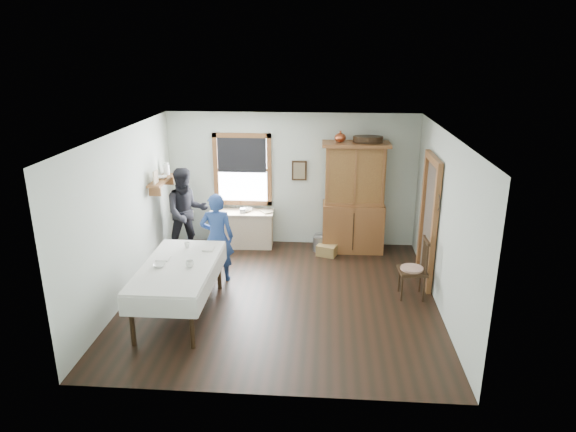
% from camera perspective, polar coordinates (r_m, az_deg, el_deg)
% --- Properties ---
extents(room, '(5.01, 5.01, 2.70)m').
position_cam_1_polar(room, '(8.01, -0.79, -0.38)').
color(room, black).
rests_on(room, ground).
extents(window, '(1.18, 0.07, 1.48)m').
position_cam_1_polar(window, '(10.42, -5.10, 5.59)').
color(window, white).
rests_on(window, room).
extents(doorway, '(0.09, 1.14, 2.22)m').
position_cam_1_polar(doorway, '(9.03, 15.44, -0.14)').
color(doorway, '#4E4237').
rests_on(doorway, room).
extents(wall_shelf, '(0.24, 1.00, 0.44)m').
position_cam_1_polar(wall_shelf, '(9.88, -13.84, 4.06)').
color(wall_shelf, brown).
rests_on(wall_shelf, room).
extents(framed_picture, '(0.30, 0.04, 0.40)m').
position_cam_1_polar(framed_picture, '(10.31, 1.26, 5.06)').
color(framed_picture, black).
rests_on(framed_picture, room).
extents(rug_beater, '(0.01, 0.27, 0.27)m').
position_cam_1_polar(rug_beater, '(8.35, 16.40, 2.30)').
color(rug_beater, black).
rests_on(rug_beater, room).
extents(work_counter, '(1.31, 0.53, 0.74)m').
position_cam_1_polar(work_counter, '(10.53, -5.16, -1.43)').
color(work_counter, '#CDB78E').
rests_on(work_counter, room).
extents(china_hutch, '(1.29, 0.63, 2.19)m').
position_cam_1_polar(china_hutch, '(10.13, 7.33, 2.01)').
color(china_hutch, brown).
rests_on(china_hutch, room).
extents(dining_table, '(1.09, 2.07, 0.83)m').
position_cam_1_polar(dining_table, '(8.03, -11.93, -8.01)').
color(dining_table, silver).
rests_on(dining_table, room).
extents(spindle_chair, '(0.50, 0.50, 1.02)m').
position_cam_1_polar(spindle_chair, '(8.59, 13.68, -5.63)').
color(spindle_chair, black).
rests_on(spindle_chair, room).
extents(pail, '(0.32, 0.32, 0.30)m').
position_cam_1_polar(pail, '(10.34, 3.56, -3.08)').
color(pail, gray).
rests_on(pail, room).
extents(wicker_basket, '(0.43, 0.36, 0.22)m').
position_cam_1_polar(wicker_basket, '(10.13, 4.32, -3.83)').
color(wicker_basket, '#A5874B').
rests_on(wicker_basket, room).
extents(woman_blue, '(0.56, 0.40, 1.46)m').
position_cam_1_polar(woman_blue, '(8.95, -7.87, -2.73)').
color(woman_blue, navy).
rests_on(woman_blue, room).
extents(figure_dark, '(0.98, 0.90, 1.62)m').
position_cam_1_polar(figure_dark, '(10.10, -11.19, 0.05)').
color(figure_dark, black).
rests_on(figure_dark, room).
extents(table_cup_a, '(0.14, 0.14, 0.10)m').
position_cam_1_polar(table_cup_a, '(7.73, -10.86, -5.24)').
color(table_cup_a, white).
rests_on(table_cup_a, dining_table).
extents(table_cup_b, '(0.12, 0.12, 0.09)m').
position_cam_1_polar(table_cup_b, '(8.45, -11.16, -3.17)').
color(table_cup_b, white).
rests_on(table_cup_b, dining_table).
extents(table_bowl, '(0.22, 0.22, 0.05)m').
position_cam_1_polar(table_bowl, '(7.83, -14.10, -5.31)').
color(table_bowl, white).
rests_on(table_bowl, dining_table).
extents(counter_book, '(0.26, 0.27, 0.02)m').
position_cam_1_polar(counter_book, '(10.29, -2.88, 0.40)').
color(counter_book, '#75694E').
rests_on(counter_book, work_counter).
extents(counter_bowl, '(0.25, 0.25, 0.07)m').
position_cam_1_polar(counter_bowl, '(10.41, -4.56, 0.70)').
color(counter_bowl, white).
rests_on(counter_bowl, work_counter).
extents(shelf_bowl, '(0.22, 0.22, 0.05)m').
position_cam_1_polar(shelf_bowl, '(9.88, -13.83, 4.21)').
color(shelf_bowl, white).
rests_on(shelf_bowl, wall_shelf).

